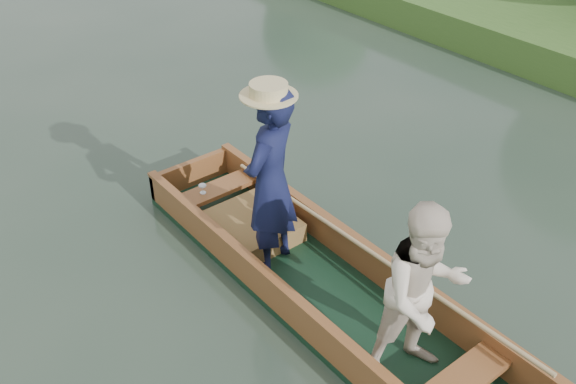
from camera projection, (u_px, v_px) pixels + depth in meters
ground at (326, 299)px, 6.29m from camera, size 120.00×120.00×0.00m
punt at (332, 253)px, 5.83m from camera, size 1.12×5.00×2.06m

